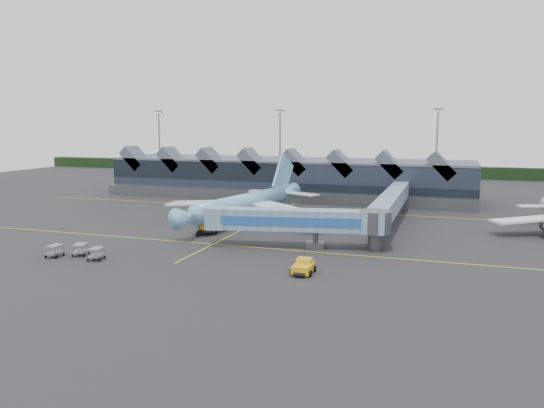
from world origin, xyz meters
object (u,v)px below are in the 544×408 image
(main_airliner, at_px, (246,203))
(jet_bridge, at_px, (308,221))
(pushback_tug, at_px, (303,267))
(fuel_truck, at_px, (208,219))

(main_airliner, distance_m, jet_bridge, 23.02)
(main_airliner, xyz_separation_m, jet_bridge, (16.12, -16.42, 0.32))
(pushback_tug, bearing_deg, main_airliner, 122.03)
(fuel_truck, height_order, pushback_tug, fuel_truck)
(main_airliner, bearing_deg, jet_bridge, -34.59)
(jet_bridge, distance_m, fuel_truck, 21.28)
(main_airliner, relative_size, fuel_truck, 3.97)
(pushback_tug, bearing_deg, fuel_truck, 136.61)
(jet_bridge, distance_m, pushback_tug, 13.96)
(main_airliner, xyz_separation_m, fuel_truck, (-3.62, -8.75, -1.81))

